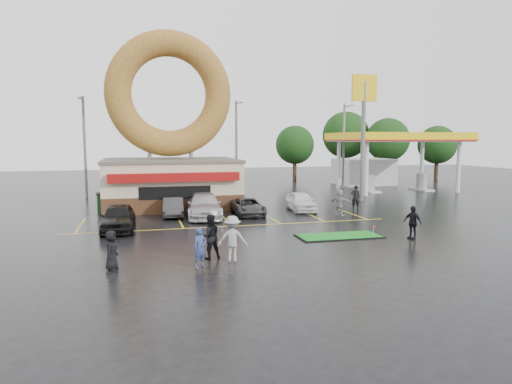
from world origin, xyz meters
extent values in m
plane|color=black|center=(0.00, 0.00, 0.00)|extent=(120.00, 120.00, 0.00)
cube|color=#472B19|center=(-3.00, 13.00, 0.60)|extent=(10.00, 8.00, 1.20)
cube|color=beige|center=(-3.00, 13.00, 2.35)|extent=(10.00, 8.00, 2.30)
cube|color=#59544C|center=(-3.00, 13.00, 3.60)|extent=(10.20, 8.20, 0.20)
cube|color=maroon|center=(-3.00, 8.70, 2.60)|extent=(9.00, 0.60, 0.60)
cylinder|color=slate|center=(-4.60, 13.00, 4.30)|extent=(0.30, 0.30, 1.20)
cylinder|color=slate|center=(-1.40, 13.00, 4.30)|extent=(0.30, 0.30, 1.20)
torus|color=brown|center=(-3.00, 13.00, 8.70)|extent=(9.60, 2.00, 9.60)
cylinder|color=silver|center=(15.00, 15.00, 2.50)|extent=(0.40, 0.40, 5.00)
cylinder|color=silver|center=(25.00, 15.00, 2.50)|extent=(0.40, 0.40, 5.00)
cylinder|color=silver|center=(15.00, 21.00, 2.50)|extent=(0.40, 0.40, 5.00)
cylinder|color=silver|center=(25.00, 21.00, 2.50)|extent=(0.40, 0.40, 5.00)
cube|color=silver|center=(20.00, 18.00, 5.25)|extent=(12.00, 8.00, 0.50)
cube|color=yellow|center=(20.00, 18.00, 5.55)|extent=(12.30, 8.30, 0.70)
cube|color=#99999E|center=(17.00, 18.00, 0.90)|extent=(0.90, 0.60, 1.60)
cube|color=#99999E|center=(23.00, 18.00, 0.90)|extent=(0.90, 0.60, 1.60)
cube|color=silver|center=(20.00, 25.00, 1.50)|extent=(6.00, 5.00, 3.00)
cylinder|color=slate|center=(13.00, 12.00, 5.00)|extent=(0.36, 0.36, 10.00)
cube|color=yellow|center=(13.00, 12.00, 9.50)|extent=(2.20, 0.30, 2.20)
cylinder|color=slate|center=(-10.00, 20.00, 4.50)|extent=(0.24, 0.24, 9.00)
cylinder|color=slate|center=(-10.00, 19.00, 8.70)|extent=(0.12, 2.00, 0.12)
cube|color=slate|center=(-10.00, 18.00, 8.65)|extent=(0.40, 0.18, 0.12)
cylinder|color=slate|center=(4.00, 21.00, 4.50)|extent=(0.24, 0.24, 9.00)
cylinder|color=slate|center=(4.00, 20.00, 8.70)|extent=(0.12, 2.00, 0.12)
cube|color=slate|center=(4.00, 19.00, 8.65)|extent=(0.40, 0.18, 0.12)
cylinder|color=slate|center=(16.00, 22.00, 4.50)|extent=(0.24, 0.24, 9.00)
cylinder|color=slate|center=(16.00, 21.00, 8.70)|extent=(0.12, 2.00, 0.12)
cube|color=slate|center=(16.00, 20.00, 8.65)|extent=(0.40, 0.18, 0.12)
cylinder|color=#332114|center=(26.00, 30.00, 1.44)|extent=(0.50, 0.50, 2.88)
sphere|color=black|center=(26.00, 30.00, 5.20)|extent=(5.60, 5.60, 5.60)
cylinder|color=#332114|center=(32.00, 28.00, 1.26)|extent=(0.50, 0.50, 2.52)
sphere|color=black|center=(32.00, 28.00, 4.55)|extent=(4.90, 4.90, 4.90)
cylinder|color=#332114|center=(22.00, 34.00, 1.62)|extent=(0.50, 0.50, 3.24)
sphere|color=black|center=(22.00, 34.00, 5.85)|extent=(6.30, 6.30, 6.30)
cylinder|color=#332114|center=(14.00, 32.00, 1.26)|extent=(0.50, 0.50, 2.52)
sphere|color=black|center=(14.00, 32.00, 4.55)|extent=(4.90, 4.90, 4.90)
imported|color=black|center=(-6.67, 3.67, 0.78)|extent=(1.98, 4.62, 1.55)
imported|color=#2F2F32|center=(-3.24, 8.00, 0.63)|extent=(1.61, 3.93, 1.27)
imported|color=#B6B6BB|center=(-1.25, 7.04, 0.79)|extent=(2.77, 5.66, 1.58)
imported|color=#333335|center=(1.82, 7.17, 0.59)|extent=(2.11, 4.30, 1.18)
imported|color=white|center=(6.02, 8.00, 0.71)|extent=(2.06, 4.29, 1.41)
imported|color=navy|center=(-3.16, -5.07, 0.83)|extent=(0.72, 0.65, 1.66)
imported|color=black|center=(-2.56, -3.78, 0.98)|extent=(1.04, 0.86, 1.96)
imported|color=#949497|center=(-1.69, -4.45, 0.99)|extent=(1.41, 1.02, 1.97)
imported|color=black|center=(-6.63, -4.50, 0.80)|extent=(0.70, 0.89, 1.60)
imported|color=black|center=(8.36, -2.48, 0.88)|extent=(0.79, 1.12, 1.76)
imported|color=#949497|center=(7.86, 5.37, 0.92)|extent=(1.48, 1.68, 1.84)
imported|color=black|center=(10.13, 7.45, 0.92)|extent=(0.77, 0.62, 1.84)
cube|color=#173D1C|center=(-7.50, 11.06, 0.65)|extent=(1.92, 1.40, 1.30)
cube|color=black|center=(4.88, -1.00, 0.03)|extent=(4.57, 2.02, 0.05)
cube|color=#158220|center=(4.88, -1.00, 0.06)|extent=(4.36, 1.81, 0.03)
cylinder|color=silver|center=(6.74, -1.33, 0.31)|extent=(0.02, 0.02, 0.52)
cube|color=red|center=(6.81, -1.33, 0.52)|extent=(0.14, 0.01, 0.10)
camera|label=1|loc=(-5.54, -23.20, 5.19)|focal=32.00mm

